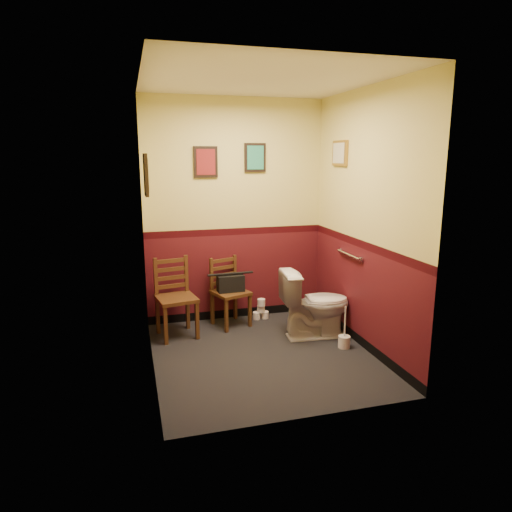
# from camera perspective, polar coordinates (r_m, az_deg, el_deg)

# --- Properties ---
(floor) EXTENTS (2.20, 2.40, 0.00)m
(floor) POSITION_cam_1_polar(r_m,az_deg,el_deg) (4.83, 0.82, -12.29)
(floor) COLOR black
(floor) RESTS_ON ground
(ceiling) EXTENTS (2.20, 2.40, 0.00)m
(ceiling) POSITION_cam_1_polar(r_m,az_deg,el_deg) (4.45, 0.93, 21.22)
(ceiling) COLOR silver
(ceiling) RESTS_ON ground
(wall_back) EXTENTS (2.20, 0.00, 2.70)m
(wall_back) POSITION_cam_1_polar(r_m,az_deg,el_deg) (5.59, -2.64, 5.52)
(wall_back) COLOR #4A1017
(wall_back) RESTS_ON ground
(wall_front) EXTENTS (2.20, 0.00, 2.70)m
(wall_front) POSITION_cam_1_polar(r_m,az_deg,el_deg) (3.33, 6.77, 0.75)
(wall_front) COLOR #4A1017
(wall_front) RESTS_ON ground
(wall_left) EXTENTS (0.00, 2.40, 2.70)m
(wall_left) POSITION_cam_1_polar(r_m,az_deg,el_deg) (4.26, -13.46, 3.05)
(wall_left) COLOR #4A1017
(wall_left) RESTS_ON ground
(wall_right) EXTENTS (0.00, 2.40, 2.70)m
(wall_right) POSITION_cam_1_polar(r_m,az_deg,el_deg) (4.87, 13.42, 4.17)
(wall_right) COLOR #4A1017
(wall_right) RESTS_ON ground
(grab_bar) EXTENTS (0.05, 0.56, 0.06)m
(grab_bar) POSITION_cam_1_polar(r_m,az_deg,el_deg) (5.14, 11.56, 0.14)
(grab_bar) COLOR silver
(grab_bar) RESTS_ON wall_right
(framed_print_back_a) EXTENTS (0.28, 0.04, 0.36)m
(framed_print_back_a) POSITION_cam_1_polar(r_m,az_deg,el_deg) (5.46, -6.31, 11.60)
(framed_print_back_a) COLOR black
(framed_print_back_a) RESTS_ON wall_back
(framed_print_back_b) EXTENTS (0.26, 0.04, 0.34)m
(framed_print_back_b) POSITION_cam_1_polar(r_m,az_deg,el_deg) (5.59, -0.11, 12.20)
(framed_print_back_b) COLOR black
(framed_print_back_b) RESTS_ON wall_back
(framed_print_left) EXTENTS (0.04, 0.30, 0.38)m
(framed_print_left) POSITION_cam_1_polar(r_m,az_deg,el_deg) (4.32, -13.58, 9.83)
(framed_print_left) COLOR black
(framed_print_left) RESTS_ON wall_left
(framed_print_right) EXTENTS (0.04, 0.34, 0.28)m
(framed_print_right) POSITION_cam_1_polar(r_m,az_deg,el_deg) (5.35, 10.43, 12.54)
(framed_print_right) COLOR olive
(framed_print_right) RESTS_ON wall_right
(toilet) EXTENTS (0.81, 0.50, 0.76)m
(toilet) POSITION_cam_1_polar(r_m,az_deg,el_deg) (5.22, 7.41, -5.98)
(toilet) COLOR white
(toilet) RESTS_ON floor
(toilet_brush) EXTENTS (0.13, 0.13, 0.46)m
(toilet_brush) POSITION_cam_1_polar(r_m,az_deg,el_deg) (5.07, 10.97, -10.37)
(toilet_brush) COLOR silver
(toilet_brush) RESTS_ON floor
(chair_left) EXTENTS (0.48, 0.48, 0.90)m
(chair_left) POSITION_cam_1_polar(r_m,az_deg,el_deg) (5.27, -10.05, -5.13)
(chair_left) COLOR #482C15
(chair_left) RESTS_ON floor
(chair_right) EXTENTS (0.49, 0.49, 0.83)m
(chair_right) POSITION_cam_1_polar(r_m,az_deg,el_deg) (5.53, -3.38, -4.49)
(chair_right) COLOR #482C15
(chair_right) RESTS_ON floor
(handbag) EXTENTS (0.32, 0.17, 0.23)m
(handbag) POSITION_cam_1_polar(r_m,az_deg,el_deg) (5.47, -3.19, -3.40)
(handbag) COLOR black
(handbag) RESTS_ON chair_right
(tp_stack) EXTENTS (0.20, 0.12, 0.27)m
(tp_stack) POSITION_cam_1_polar(r_m,az_deg,el_deg) (5.80, 0.62, -6.81)
(tp_stack) COLOR silver
(tp_stack) RESTS_ON floor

